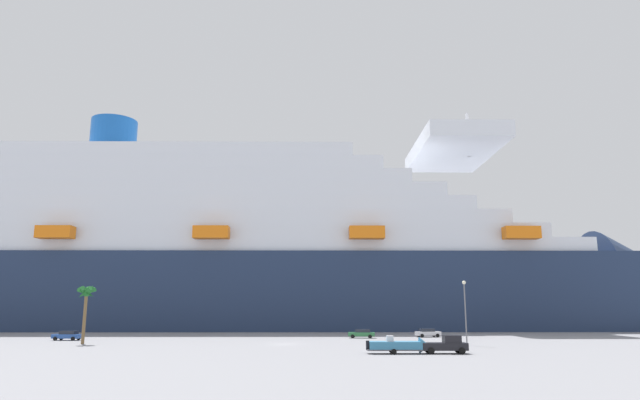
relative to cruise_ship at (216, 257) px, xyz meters
name	(u,v)px	position (x,y,z in m)	size (l,w,h in m)	color
ground_plane	(289,334)	(19.43, -25.05, -18.15)	(600.00, 600.00, 0.00)	gray
cruise_ship	(216,257)	(0.00, 0.00, 0.00)	(241.69, 40.40, 61.80)	#1E2D4C
pickup_truck	(446,345)	(39.65, -72.75, -17.11)	(5.65, 2.39, 2.20)	black
small_boat_on_trailer	(401,346)	(34.18, -72.62, -17.19)	(8.85, 2.41, 2.15)	#595960
palm_tree	(86,296)	(-11.56, -53.74, -10.89)	(2.93, 2.95, 8.82)	brown
street_lamp	(465,304)	(46.48, -58.75, -12.12)	(0.56, 0.56, 9.49)	slate
parked_car_blue_suv	(68,335)	(-17.68, -44.46, -17.32)	(4.86, 2.52, 1.58)	#264C99
parked_car_silver_sedan	(428,333)	(45.60, -37.24, -17.32)	(4.82, 2.53, 1.58)	silver
parked_car_green_wagon	(362,333)	(33.00, -39.67, -17.32)	(4.99, 2.64, 1.58)	#2D723F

